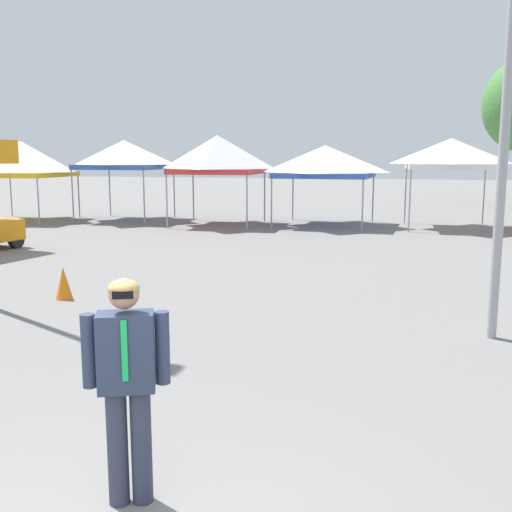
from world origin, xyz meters
name	(u,v)px	position (x,y,z in m)	size (l,w,h in m)	color
canopy_tent_far_left	(21,159)	(-13.53, 18.99, 2.56)	(3.64, 3.64, 3.29)	#9E9EA3
canopy_tent_behind_right	(124,155)	(-9.49, 20.23, 2.73)	(3.29, 3.29, 3.33)	#9E9EA3
canopy_tent_behind_center	(218,155)	(-5.17, 19.49, 2.73)	(3.30, 3.30, 3.47)	#9E9EA3
canopy_tent_behind_left	(325,161)	(-1.09, 20.33, 2.47)	(3.71, 3.71, 3.08)	#9E9EA3
canopy_tent_far_right	(451,154)	(3.54, 20.55, 2.76)	(3.32, 3.32, 3.32)	#9E9EA3
person_foreground	(127,376)	(-0.01, 0.94, 1.03)	(0.61, 0.38, 1.78)	#33384C
traffic_cone_lot_center	(64,283)	(-4.22, 6.84, 0.31)	(0.32, 0.32, 0.61)	orange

